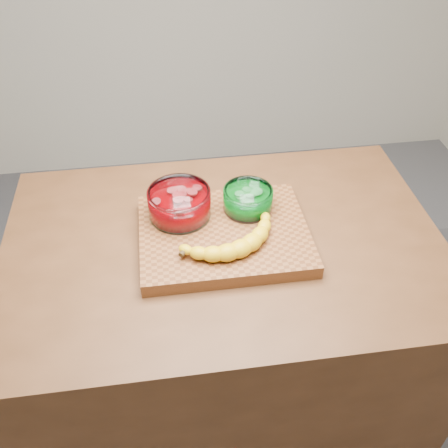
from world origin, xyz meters
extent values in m
plane|color=#525256|center=(0.00, 0.00, 0.00)|extent=(3.50, 3.50, 0.00)
cube|color=#512F18|center=(0.00, 0.00, 0.45)|extent=(1.20, 0.80, 0.90)
cube|color=brown|center=(0.00, 0.00, 0.92)|extent=(0.45, 0.35, 0.04)
cylinder|color=white|center=(-0.11, 0.08, 0.98)|extent=(0.17, 0.17, 0.08)
cylinder|color=#A90005|center=(-0.11, 0.08, 0.97)|extent=(0.15, 0.15, 0.05)
cylinder|color=#D64346|center=(-0.11, 0.08, 1.00)|extent=(0.14, 0.14, 0.02)
cylinder|color=white|center=(0.08, 0.08, 0.97)|extent=(0.14, 0.14, 0.06)
cylinder|color=#07871A|center=(0.08, 0.08, 0.96)|extent=(0.11, 0.11, 0.04)
cylinder|color=#62D168|center=(0.08, 0.08, 0.99)|extent=(0.11, 0.11, 0.02)
camera|label=1|loc=(-0.14, -0.98, 1.83)|focal=40.00mm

